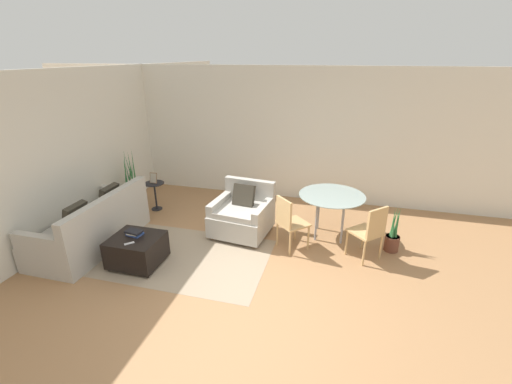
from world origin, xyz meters
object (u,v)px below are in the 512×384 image
tv_remote_primary (129,243)px  potted_plant_small (393,237)px  potted_plant (133,193)px  side_table (155,191)px  dining_table (332,200)px  dining_chair_near_right (370,230)px  armchair (242,215)px  picture_frame (153,178)px  dining_chair_near_left (289,220)px  couch (93,228)px  book_stack (134,233)px  ottoman (137,249)px

tv_remote_primary → potted_plant_small: 4.02m
potted_plant → side_table: 0.54m
dining_table → dining_chair_near_right: bearing=-45.0°
armchair → dining_chair_near_right: 2.13m
dining_table → dining_chair_near_right: size_ratio=1.22×
picture_frame → dining_chair_near_left: dining_chair_near_left is taller
dining_chair_near_left → dining_chair_near_right: 1.23m
dining_chair_near_left → potted_plant_small: bearing=13.2°
couch → side_table: (0.25, 1.51, 0.10)m
couch → book_stack: 1.01m
potted_plant → dining_chair_near_left: potted_plant is taller
book_stack → picture_frame: (-0.70, 1.77, 0.18)m
couch → tv_remote_primary: 1.15m
dining_table → dining_chair_near_left: (-0.61, -0.61, -0.16)m
armchair → picture_frame: (-1.98, 0.49, 0.32)m
potted_plant → tv_remote_primary: bearing=-57.2°
dining_chair_near_right → armchair: bearing=170.9°
tv_remote_primary → picture_frame: (-0.77, 2.01, 0.22)m
armchair → book_stack: bearing=-135.1°
armchair → side_table: size_ratio=1.80×
side_table → potted_plant_small: potted_plant_small is taller
dining_chair_near_left → couch: bearing=-167.6°
armchair → potted_plant: bearing=168.7°
couch → book_stack: size_ratio=7.71×
potted_plant → dining_chair_near_left: (3.38, -0.84, 0.21)m
book_stack → dining_chair_near_right: dining_chair_near_right is taller
tv_remote_primary → potted_plant_small: potted_plant_small is taller
potted_plant → dining_chair_near_right: bearing=-10.3°
dining_chair_near_right → side_table: bearing=168.5°
potted_plant_small → picture_frame: bearing=174.3°
couch → ottoman: 1.05m
book_stack → dining_chair_near_left: size_ratio=0.29×
tv_remote_primary → dining_table: bearing=33.7°
book_stack → couch: bearing=164.9°
ottoman → tv_remote_primary: (0.03, -0.18, 0.21)m
side_table → ottoman: bearing=-67.8°
side_table → picture_frame: (0.00, -0.00, 0.28)m
picture_frame → dining_table: (3.47, -0.21, 0.00)m
ottoman → potted_plant_small: 3.97m
ottoman → dining_table: bearing=30.7°
potted_plant → picture_frame: size_ratio=5.96×
tv_remote_primary → dining_chair_near_right: 3.51m
dining_chair_near_left → armchair: bearing=158.9°
book_stack → dining_table: dining_table is taller
picture_frame → couch: bearing=-99.6°
ottoman → side_table: bearing=112.2°
couch → potted_plant_small: 4.85m
dining_table → couch: bearing=-160.7°
couch → ottoman: size_ratio=2.75×
book_stack → side_table: 1.91m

